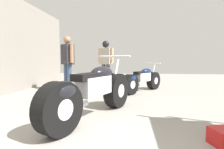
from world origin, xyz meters
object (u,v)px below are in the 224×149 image
object	(u,v)px
mechanic_in_blue	(68,60)
mechanic_with_helmet	(106,59)
motorcycle_black_naked	(142,80)
motorcycle_maroon_cruiser	(93,92)

from	to	relation	value
mechanic_in_blue	mechanic_with_helmet	xyz separation A→B (m)	(0.97, 1.34, 0.05)
motorcycle_black_naked	mechanic_in_blue	world-z (taller)	mechanic_in_blue
motorcycle_maroon_cruiser	mechanic_in_blue	bearing A→B (deg)	118.10
motorcycle_black_naked	motorcycle_maroon_cruiser	bearing A→B (deg)	-109.85
mechanic_with_helmet	motorcycle_black_naked	bearing A→B (deg)	-46.64
motorcycle_maroon_cruiser	motorcycle_black_naked	size ratio (longest dim) A/B	1.33
motorcycle_maroon_cruiser	mechanic_in_blue	xyz separation A→B (m)	(-1.34, 2.51, 0.51)
mechanic_with_helmet	mechanic_in_blue	bearing A→B (deg)	-125.94
mechanic_in_blue	mechanic_with_helmet	world-z (taller)	same
motorcycle_maroon_cruiser	mechanic_in_blue	distance (m)	2.89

